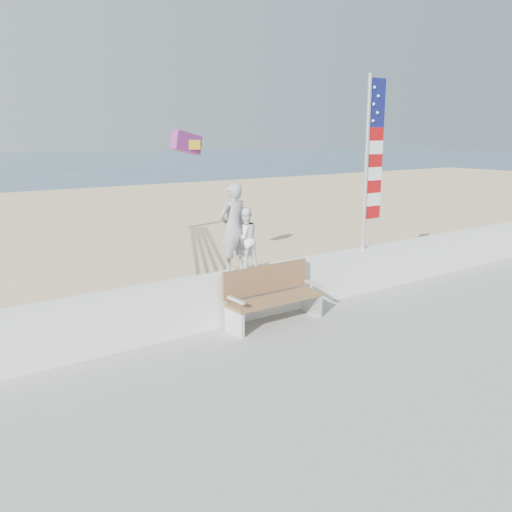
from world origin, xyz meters
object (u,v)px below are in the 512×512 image
object	(u,v)px
bench	(272,294)
flag	(371,156)
child	(244,239)
adult	(233,228)

from	to	relation	value
bench	flag	xyz separation A→B (m)	(2.87, 0.45, 2.30)
bench	flag	world-z (taller)	flag
bench	child	bearing A→B (deg)	120.22
child	bench	world-z (taller)	child
child	bench	xyz separation A→B (m)	(0.26, -0.45, -0.95)
bench	adult	bearing A→B (deg)	137.40
adult	child	world-z (taller)	adult
adult	child	distance (m)	0.31
adult	child	xyz separation A→B (m)	(0.23, 0.00, -0.21)
adult	flag	bearing A→B (deg)	172.99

